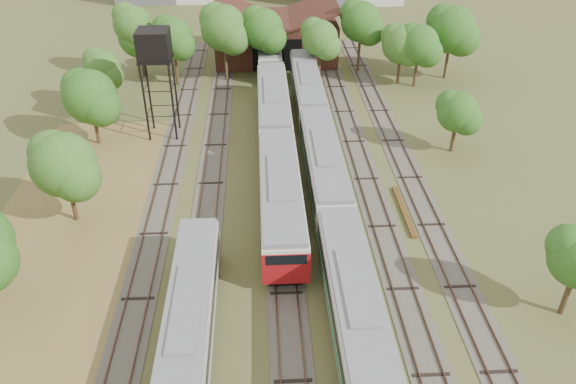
{
  "coord_description": "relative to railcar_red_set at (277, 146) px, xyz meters",
  "views": [
    {
      "loc": [
        -3.42,
        -17.84,
        26.44
      ],
      "look_at": [
        -1.4,
        19.36,
        2.5
      ],
      "focal_mm": 35.0,
      "sensor_mm": 36.0,
      "label": 1
    }
  ],
  "objects": [
    {
      "name": "dry_grass_patch",
      "position": [
        -16.0,
        -19.73,
        -2.11
      ],
      "size": [
        14.0,
        60.0,
        0.04
      ],
      "primitive_type": "cube",
      "color": "brown",
      "rests_on": "ground"
    },
    {
      "name": "tracks",
      "position": [
        1.33,
        -2.73,
        -2.09
      ],
      "size": [
        24.6,
        80.0,
        0.19
      ],
      "color": "#4C473D",
      "rests_on": "ground"
    },
    {
      "name": "railcar_red_set",
      "position": [
        0.0,
        0.0,
        0.0
      ],
      "size": [
        3.26,
        34.57,
        4.04
      ],
      "color": "black",
      "rests_on": "ground"
    },
    {
      "name": "railcar_green_set",
      "position": [
        4.0,
        -3.46,
        -0.15
      ],
      "size": [
        3.04,
        52.07,
        3.76
      ],
      "color": "black",
      "rests_on": "ground"
    },
    {
      "name": "railcar_rear",
      "position": [
        0.0,
        28.21,
        -0.2
      ],
      "size": [
        2.96,
        16.08,
        3.66
      ],
      "color": "black",
      "rests_on": "ground"
    },
    {
      "name": "old_grey_coach",
      "position": [
        -6.0,
        -21.75,
        -0.26
      ],
      "size": [
        2.78,
        18.0,
        3.44
      ],
      "color": "black",
      "rests_on": "ground"
    },
    {
      "name": "water_tower",
      "position": [
        -11.32,
        7.35,
        7.04
      ],
      "size": [
        3.15,
        3.15,
        10.89
      ],
      "color": "black",
      "rests_on": "ground"
    },
    {
      "name": "rail_pile_far",
      "position": [
        10.2,
        -8.05,
        -2.02
      ],
      "size": [
        0.45,
        7.24,
        0.24
      ],
      "primitive_type": "cube",
      "color": "brown",
      "rests_on": "ground"
    },
    {
      "name": "maintenance_shed",
      "position": [
        1.0,
        30.25,
        0.78
      ],
      "size": [
        16.45,
        11.55,
        7.58
      ],
      "color": "#331712",
      "rests_on": "ground"
    },
    {
      "name": "tree_band_left",
      "position": [
        -18.01,
        -3.66,
        3.01
      ],
      "size": [
        9.05,
        64.87,
        7.82
      ],
      "color": "#382616",
      "rests_on": "ground"
    },
    {
      "name": "tree_band_far",
      "position": [
        3.99,
        21.93,
        4.05
      ],
      "size": [
        44.03,
        9.51,
        9.37
      ],
      "color": "#382616",
      "rests_on": "ground"
    },
    {
      "name": "tree_band_right",
      "position": [
        17.58,
        4.63,
        2.64
      ],
      "size": [
        4.75,
        43.2,
        7.61
      ],
      "color": "#382616",
      "rests_on": "ground"
    }
  ]
}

